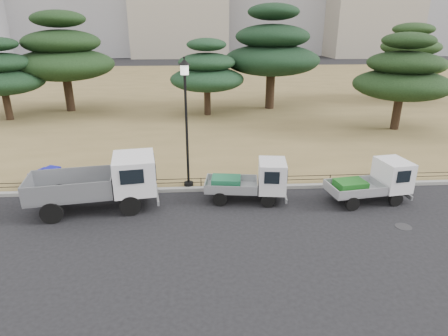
{
  "coord_description": "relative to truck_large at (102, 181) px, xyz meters",
  "views": [
    {
      "loc": [
        -1.0,
        -12.97,
        7.01
      ],
      "look_at": [
        0.0,
        2.0,
        1.3
      ],
      "focal_mm": 30.0,
      "sensor_mm": 36.0,
      "label": 1
    }
  ],
  "objects": [
    {
      "name": "lawn",
      "position": [
        4.98,
        29.45,
        -1.12
      ],
      "size": [
        120.0,
        56.0,
        0.15
      ],
      "primitive_type": "cube",
      "color": "olive",
      "rests_on": "ground"
    },
    {
      "name": "truck_kei_front",
      "position": [
        6.14,
        0.34,
        -0.31
      ],
      "size": [
        3.51,
        1.84,
        1.78
      ],
      "rotation": [
        0.0,
        0.0,
        -0.13
      ],
      "color": "black",
      "rests_on": "ground"
    },
    {
      "name": "ground",
      "position": [
        4.98,
        -1.15,
        -1.19
      ],
      "size": [
        220.0,
        220.0,
        0.0
      ],
      "primitive_type": "plane",
      "color": "black"
    },
    {
      "name": "manhole",
      "position": [
        11.48,
        -2.35,
        -1.19
      ],
      "size": [
        0.6,
        0.6,
        0.01
      ],
      "primitive_type": "cylinder",
      "color": "#2D2D30",
      "rests_on": "ground"
    },
    {
      "name": "pine_west_far",
      "position": [
        -10.81,
        15.63,
        2.5
      ],
      "size": [
        6.07,
        6.07,
        6.13
      ],
      "color": "black",
      "rests_on": "lawn"
    },
    {
      "name": "pine_west_near",
      "position": [
        -7.08,
        18.7,
        3.62
      ],
      "size": [
        8.08,
        8.08,
        8.08
      ],
      "color": "black",
      "rests_on": "lawn"
    },
    {
      "name": "pine_center_left",
      "position": [
        4.66,
        16.32,
        2.43
      ],
      "size": [
        5.91,
        5.91,
        6.01
      ],
      "color": "black",
      "rests_on": "lawn"
    },
    {
      "name": "truck_large",
      "position": [
        0.0,
        0.0,
        0.0
      ],
      "size": [
        5.15,
        2.63,
        2.14
      ],
      "rotation": [
        0.0,
        0.0,
        0.15
      ],
      "color": "black",
      "rests_on": "ground"
    },
    {
      "name": "pine_center_right",
      "position": [
        10.22,
        18.61,
        3.96
      ],
      "size": [
        8.14,
        8.14,
        8.63
      ],
      "color": "black",
      "rests_on": "lawn"
    },
    {
      "name": "truck_kei_rear",
      "position": [
        11.26,
        -0.08,
        -0.31
      ],
      "size": [
        3.53,
        1.89,
        1.76
      ],
      "rotation": [
        0.0,
        0.0,
        0.15
      ],
      "color": "black",
      "rests_on": "ground"
    },
    {
      "name": "pine_east_far",
      "position": [
        24.2,
        21.94,
        3.1
      ],
      "size": [
        7.14,
        7.14,
        7.18
      ],
      "color": "black",
      "rests_on": "lawn"
    },
    {
      "name": "tarp_pile",
      "position": [
        -2.97,
        2.18,
        -0.68
      ],
      "size": [
        1.64,
        1.46,
        0.9
      ],
      "rotation": [
        0.0,
        0.0,
        -0.42
      ],
      "color": "#1619AB",
      "rests_on": "lawn"
    },
    {
      "name": "pine_east_near",
      "position": [
        17.8,
        10.89,
        2.72
      ],
      "size": [
        6.45,
        6.45,
        6.51
      ],
      "color": "black",
      "rests_on": "lawn"
    },
    {
      "name": "curb",
      "position": [
        4.98,
        1.45,
        -1.11
      ],
      "size": [
        120.0,
        0.25,
        0.16
      ],
      "primitive_type": "cube",
      "color": "gray",
      "rests_on": "ground"
    },
    {
      "name": "street_lamp",
      "position": [
        3.41,
        1.75,
        2.75
      ],
      "size": [
        0.5,
        0.5,
        5.61
      ],
      "color": "black",
      "rests_on": "lawn"
    },
    {
      "name": "pipe_fence",
      "position": [
        4.98,
        1.6,
        -0.75
      ],
      "size": [
        38.0,
        0.04,
        0.4
      ],
      "color": "black",
      "rests_on": "lawn"
    }
  ]
}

